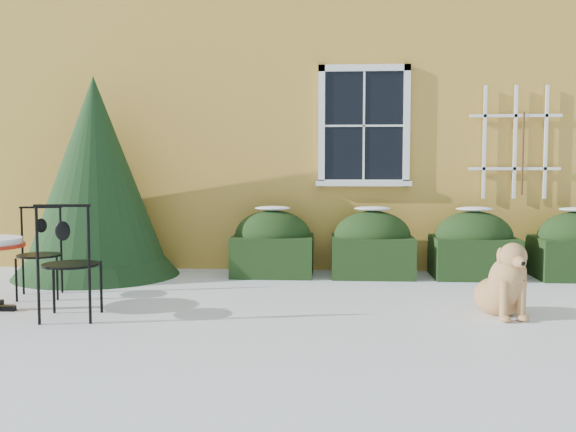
# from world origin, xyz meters

# --- Properties ---
(ground) EXTENTS (80.00, 80.00, 0.00)m
(ground) POSITION_xyz_m (0.00, 0.00, 0.00)
(ground) COLOR white
(ground) RESTS_ON ground
(house) EXTENTS (12.40, 8.40, 6.40)m
(house) POSITION_xyz_m (0.00, 7.00, 3.22)
(house) COLOR gold
(house) RESTS_ON ground
(hedge_row) EXTENTS (4.95, 0.80, 0.91)m
(hedge_row) POSITION_xyz_m (1.65, 2.55, 0.40)
(hedge_row) COLOR black
(hedge_row) RESTS_ON ground
(evergreen_shrub) EXTENTS (2.14, 2.14, 2.59)m
(evergreen_shrub) POSITION_xyz_m (-2.60, 2.38, 1.04)
(evergreen_shrub) COLOR black
(evergreen_shrub) RESTS_ON ground
(patio_chair_near) EXTENTS (0.55, 0.54, 1.09)m
(patio_chair_near) POSITION_xyz_m (-1.97, -0.04, 0.54)
(patio_chair_near) COLOR black
(patio_chair_near) RESTS_ON ground
(patio_chair_far) EXTENTS (0.54, 0.54, 0.99)m
(patio_chair_far) POSITION_xyz_m (-2.73, 1.00, 0.49)
(patio_chair_far) COLOR black
(patio_chair_far) RESTS_ON ground
(dog) EXTENTS (0.55, 0.84, 0.74)m
(dog) POSITION_xyz_m (2.10, 0.34, 0.30)
(dog) COLOR tan
(dog) RESTS_ON ground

